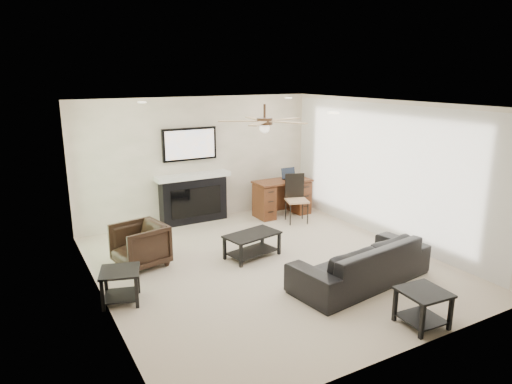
% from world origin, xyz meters
% --- Properties ---
extents(room_shell, '(5.50, 5.54, 2.52)m').
position_xyz_m(room_shell, '(0.19, 0.08, 1.68)').
color(room_shell, beige).
rests_on(room_shell, ground).
extents(sofa, '(2.27, 1.14, 0.64)m').
position_xyz_m(sofa, '(0.85, -1.21, 0.32)').
color(sofa, black).
rests_on(sofa, ground).
extents(armchair, '(0.87, 0.86, 0.68)m').
position_xyz_m(armchair, '(-1.75, 0.94, 0.34)').
color(armchair, black).
rests_on(armchair, ground).
extents(coffee_table, '(0.98, 0.67, 0.40)m').
position_xyz_m(coffee_table, '(-0.05, 0.39, 0.20)').
color(coffee_table, black).
rests_on(coffee_table, ground).
extents(end_table_near, '(0.56, 0.56, 0.45)m').
position_xyz_m(end_table_near, '(0.70, -2.46, 0.23)').
color(end_table_near, black).
rests_on(end_table_near, ground).
extents(end_table_left, '(0.63, 0.63, 0.45)m').
position_xyz_m(end_table_left, '(-2.30, -0.11, 0.23)').
color(end_table_left, black).
rests_on(end_table_left, ground).
extents(fireplace_unit, '(1.52, 0.34, 1.91)m').
position_xyz_m(fireplace_unit, '(-0.20, 2.58, 0.95)').
color(fireplace_unit, black).
rests_on(fireplace_unit, ground).
extents(desk, '(1.22, 0.56, 0.76)m').
position_xyz_m(desk, '(1.61, 2.10, 0.38)').
color(desk, '#3C1D0F').
rests_on(desk, ground).
extents(desk_chair, '(0.54, 0.55, 0.97)m').
position_xyz_m(desk_chair, '(1.61, 1.55, 0.48)').
color(desk_chair, black).
rests_on(desk_chair, ground).
extents(laptop, '(0.33, 0.24, 0.23)m').
position_xyz_m(laptop, '(1.81, 2.08, 0.88)').
color(laptop, black).
rests_on(laptop, desk).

